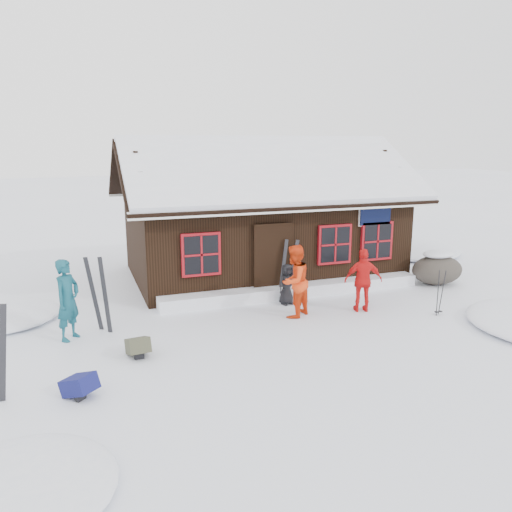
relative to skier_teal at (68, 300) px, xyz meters
The scene contains 14 objects.
ground 4.59m from the skier_teal, 13.72° to the right, with size 120.00×120.00×0.00m, color white.
mountain_hut 7.09m from the skier_teal, 33.65° to the left, with size 8.90×6.09×4.42m.
snow_drift 6.04m from the skier_teal, 11.37° to the left, with size 7.60×0.60×0.35m, color white.
snow_mounds 6.15m from the skier_teal, ahead, with size 20.60×13.20×0.48m.
skier_teal is the anchor object (origin of this frame).
skier_orange_left 5.17m from the skier_teal, ahead, with size 0.87×0.68×1.79m, color red.
skier_orange_right 6.97m from the skier_teal, ahead, with size 0.95×0.39×1.61m, color red.
skier_crouched 5.43m from the skier_teal, ahead, with size 0.53×0.35×1.09m, color black.
boulder 10.46m from the skier_teal, ahead, with size 1.59×1.19×0.92m.
ski_pair_mid 0.73m from the skier_teal, 24.92° to the left, with size 0.51×0.38×1.76m.
ski_pair_right 5.75m from the skier_teal, 11.36° to the left, with size 0.57×0.21×1.68m.
ski_poles 8.71m from the skier_teal, ahead, with size 0.21×0.10×1.18m.
backpack_blue 2.86m from the skier_teal, 87.08° to the right, with size 0.40×0.53×0.29m, color #131653.
backpack_olive 2.04m from the skier_teal, 48.38° to the right, with size 0.42×0.55×0.30m, color #40402E.
Camera 1 is at (-4.09, -9.88, 4.14)m, focal length 35.00 mm.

